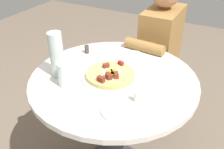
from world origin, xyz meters
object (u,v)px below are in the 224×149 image
(fork, at_px, (131,58))
(breakfast_pizza, at_px, (110,74))
(water_glass, at_px, (65,74))
(water_bottle, at_px, (57,55))
(pizza_plate, at_px, (110,77))
(knife, at_px, (129,55))
(salt_shaker, at_px, (137,97))
(dining_table, at_px, (114,103))
(bread_plate, at_px, (118,111))
(pepper_shaker, at_px, (87,49))
(person_seated, at_px, (158,64))

(fork, bearing_deg, breakfast_pizza, -133.48)
(water_glass, bearing_deg, water_bottle, -123.87)
(pizza_plate, distance_m, knife, 0.28)
(breakfast_pizza, relative_size, salt_shaker, 5.01)
(dining_table, relative_size, salt_shaker, 17.37)
(pizza_plate, distance_m, breakfast_pizza, 0.02)
(bread_plate, xyz_separation_m, knife, (-0.50, -0.18, 0.00))
(water_glass, distance_m, pepper_shaker, 0.36)
(dining_table, height_order, fork, fork)
(pizza_plate, distance_m, bread_plate, 0.27)
(bread_plate, distance_m, salt_shaker, 0.12)
(water_bottle, bearing_deg, pizza_plate, 111.89)
(bread_plate, relative_size, salt_shaker, 2.95)
(breakfast_pizza, height_order, knife, breakfast_pizza)
(fork, xyz_separation_m, knife, (-0.03, -0.02, 0.00))
(fork, relative_size, knife, 1.00)
(person_seated, bearing_deg, bread_plate, 6.47)
(knife, xyz_separation_m, salt_shaker, (0.39, 0.22, 0.02))
(person_seated, height_order, fork, person_seated)
(bread_plate, bearing_deg, pepper_shaker, -133.82)
(water_bottle, bearing_deg, bread_plate, 73.97)
(pizza_plate, xyz_separation_m, bread_plate, (0.22, 0.16, -0.00))
(bread_plate, bearing_deg, pizza_plate, -144.48)
(dining_table, xyz_separation_m, water_bottle, (0.12, -0.27, 0.30))
(breakfast_pizza, relative_size, water_glass, 2.04)
(fork, relative_size, salt_shaker, 3.50)
(breakfast_pizza, bearing_deg, knife, -175.97)
(fork, distance_m, salt_shaker, 0.41)
(pepper_shaker, bearing_deg, bread_plate, 46.18)
(person_seated, distance_m, bread_plate, 0.92)
(water_bottle, distance_m, pepper_shaker, 0.31)
(salt_shaker, bearing_deg, water_glass, -82.67)
(person_seated, relative_size, knife, 6.31)
(pizza_plate, relative_size, fork, 1.68)
(water_glass, bearing_deg, pepper_shaker, -164.29)
(knife, bearing_deg, dining_table, -125.70)
(water_glass, height_order, water_bottle, water_bottle)
(bread_plate, relative_size, water_bottle, 0.62)
(pizza_plate, height_order, breakfast_pizza, breakfast_pizza)
(salt_shaker, height_order, pepper_shaker, same)
(person_seated, bearing_deg, water_bottle, -22.64)
(water_glass, bearing_deg, fork, 157.01)
(fork, distance_m, water_glass, 0.45)
(knife, bearing_deg, fork, -90.00)
(fork, distance_m, knife, 0.04)
(water_bottle, bearing_deg, fork, 143.21)
(pizza_plate, bearing_deg, fork, 178.70)
(breakfast_pizza, relative_size, bread_plate, 1.70)
(fork, distance_m, water_bottle, 0.45)
(bread_plate, xyz_separation_m, water_bottle, (-0.12, -0.42, 0.12))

